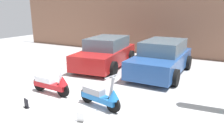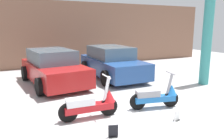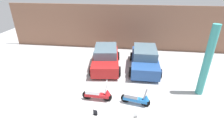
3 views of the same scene
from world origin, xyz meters
name	(u,v)px [view 3 (image 3 of 3)]	position (x,y,z in m)	size (l,w,h in m)	color
ground_plane	(111,110)	(0.00, 0.00, 0.00)	(28.00, 28.00, 0.00)	#B2B2B2
wall_back	(125,28)	(0.00, 8.19, 1.80)	(19.60, 0.12, 3.60)	#845B47
scooter_front_left	(98,94)	(-0.73, 0.70, 0.37)	(1.49, 0.54, 1.04)	black
scooter_front_right	(137,98)	(1.13, 0.61, 0.35)	(1.40, 0.58, 0.99)	black
car_rear_left	(106,58)	(-0.99, 4.49, 0.64)	(2.28, 4.12, 1.34)	maroon
car_rear_center	(145,59)	(1.59, 4.60, 0.65)	(1.96, 4.01, 1.36)	navy
placard_near_left_scooter	(95,113)	(-0.65, -0.37, 0.11)	(0.20, 0.16, 0.26)	black
placard_near_right_scooter	(135,115)	(1.09, -0.27, 0.11)	(0.20, 0.16, 0.26)	black
support_column_side	(207,62)	(4.37, 1.99, 1.80)	(0.37, 0.37, 3.60)	teal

